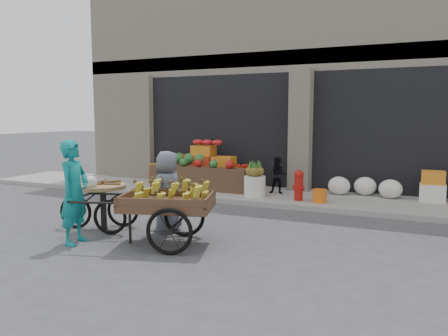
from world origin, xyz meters
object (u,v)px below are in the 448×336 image
at_px(vendor_woman, 74,192).
at_px(banana_cart, 164,200).
at_px(vendor_grey, 167,191).
at_px(seated_person, 278,175).
at_px(orange_bucket, 320,196).
at_px(tricycle_cart, 103,199).
at_px(fire_hydrant, 299,184).
at_px(pineapple_bin, 255,186).

bearing_deg(vendor_woman, banana_cart, -79.22).
bearing_deg(vendor_grey, seated_person, 169.94).
bearing_deg(seated_person, vendor_grey, -112.79).
xyz_separation_m(orange_bucket, banana_cart, (-1.68, -3.88, 0.47)).
xyz_separation_m(banana_cart, tricycle_cart, (-1.51, 0.33, -0.17)).
xyz_separation_m(fire_hydrant, vendor_grey, (-1.57, -3.19, 0.22)).
bearing_deg(banana_cart, fire_hydrant, 56.44).
relative_size(fire_hydrant, tricycle_cart, 0.49).
distance_m(pineapple_bin, vendor_grey, 3.29).
relative_size(pineapple_bin, vendor_woman, 0.31).
distance_m(orange_bucket, banana_cart, 4.25).
relative_size(seated_person, banana_cart, 0.36).
relative_size(orange_bucket, vendor_woman, 0.19).
bearing_deg(vendor_grey, vendor_woman, -34.61).
height_order(orange_bucket, tricycle_cart, tricycle_cart).
xyz_separation_m(fire_hydrant, vendor_woman, (-2.54, -4.46, 0.34)).
height_order(orange_bucket, banana_cart, banana_cart).
height_order(orange_bucket, seated_person, seated_person).
bearing_deg(tricycle_cart, vendor_grey, 5.68).
xyz_separation_m(pineapple_bin, vendor_woman, (-1.44, -4.51, 0.48)).
height_order(fire_hydrant, seated_person, seated_person).
height_order(seated_person, vendor_woman, vendor_woman).
bearing_deg(fire_hydrant, vendor_grey, -116.24).
bearing_deg(orange_bucket, fire_hydrant, 174.29).
bearing_deg(banana_cart, seated_person, 67.16).
relative_size(pineapple_bin, tricycle_cart, 0.36).
height_order(banana_cart, vendor_woman, vendor_woman).
bearing_deg(orange_bucket, vendor_woman, -124.60).
height_order(pineapple_bin, orange_bucket, pineapple_bin).
bearing_deg(banana_cart, tricycle_cart, 150.63).
distance_m(orange_bucket, vendor_woman, 5.38).
distance_m(pineapple_bin, tricycle_cart, 3.98).
relative_size(orange_bucket, banana_cart, 0.12).
xyz_separation_m(fire_hydrant, banana_cart, (-1.18, -3.93, 0.24)).
height_order(pineapple_bin, banana_cart, banana_cart).
bearing_deg(pineapple_bin, orange_bucket, -3.58).
distance_m(vendor_woman, vendor_grey, 1.60).
bearing_deg(banana_cart, pineapple_bin, 72.00).
bearing_deg(tricycle_cart, seated_person, 50.49).
distance_m(fire_hydrant, tricycle_cart, 4.49).
xyz_separation_m(pineapple_bin, banana_cart, (-0.08, -3.98, 0.37)).
relative_size(pineapple_bin, banana_cart, 0.20).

